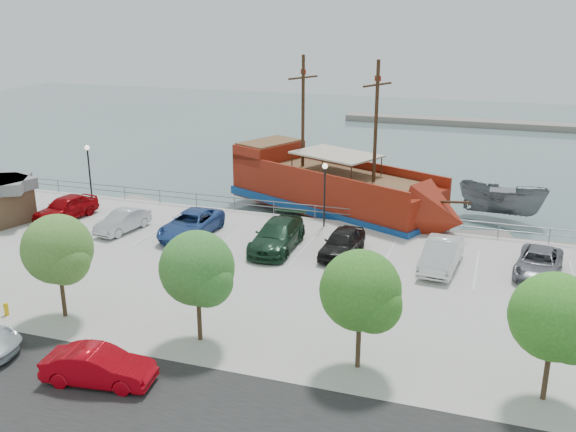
% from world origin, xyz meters
% --- Properties ---
extents(ground, '(160.00, 160.00, 0.00)m').
position_xyz_m(ground, '(0.00, 0.00, -1.00)').
color(ground, '#4B6465').
extents(street, '(100.00, 8.00, 0.04)m').
position_xyz_m(street, '(0.00, -16.00, 0.01)').
color(street, black).
rests_on(street, land_slab).
extents(sidewalk, '(100.00, 4.00, 0.05)m').
position_xyz_m(sidewalk, '(0.00, -10.00, 0.01)').
color(sidewalk, '#A8A49D').
rests_on(sidewalk, land_slab).
extents(seawall_railing, '(50.00, 0.06, 1.00)m').
position_xyz_m(seawall_railing, '(0.00, 7.80, 0.53)').
color(seawall_railing, slate).
rests_on(seawall_railing, land_slab).
extents(far_shore, '(40.00, 3.00, 0.80)m').
position_xyz_m(far_shore, '(10.00, 55.00, -0.60)').
color(far_shore, gray).
rests_on(far_shore, ground).
extents(pirate_ship, '(19.31, 12.62, 12.12)m').
position_xyz_m(pirate_ship, '(0.53, 11.02, 1.03)').
color(pirate_ship, maroon).
rests_on(pirate_ship, ground).
extents(patrol_boat, '(6.88, 4.14, 2.50)m').
position_xyz_m(patrol_boat, '(11.08, 14.90, 0.25)').
color(patrol_boat, slate).
rests_on(patrol_boat, ground).
extents(dock_west, '(6.37, 4.03, 0.35)m').
position_xyz_m(dock_west, '(-14.83, 9.20, -0.82)').
color(dock_west, gray).
rests_on(dock_west, ground).
extents(dock_mid, '(7.60, 4.11, 0.42)m').
position_xyz_m(dock_mid, '(8.39, 9.20, -0.79)').
color(dock_mid, slate).
rests_on(dock_mid, ground).
extents(dock_east, '(6.90, 2.34, 0.39)m').
position_xyz_m(dock_east, '(15.34, 9.20, -0.81)').
color(dock_east, slate).
rests_on(dock_east, ground).
extents(shed, '(4.58, 4.58, 3.00)m').
position_xyz_m(shed, '(-20.84, 0.43, 1.60)').
color(shed, brown).
rests_on(shed, land_slab).
extents(street_sedan, '(4.48, 2.07, 1.42)m').
position_xyz_m(street_sedan, '(-3.18, -14.28, 0.71)').
color(street_sedan, '#B30410').
rests_on(street_sedan, street).
extents(fire_hydrant, '(0.23, 0.23, 0.67)m').
position_xyz_m(fire_hydrant, '(-10.67, -10.80, 0.37)').
color(fire_hydrant, yellow).
rests_on(fire_hydrant, sidewalk).
extents(lamp_post_left, '(0.36, 0.36, 4.28)m').
position_xyz_m(lamp_post_left, '(-18.00, 6.50, 2.94)').
color(lamp_post_left, black).
rests_on(lamp_post_left, land_slab).
extents(lamp_post_mid, '(0.36, 0.36, 4.28)m').
position_xyz_m(lamp_post_mid, '(0.00, 6.50, 2.94)').
color(lamp_post_mid, black).
rests_on(lamp_post_mid, land_slab).
extents(tree_c, '(3.30, 3.20, 5.00)m').
position_xyz_m(tree_c, '(-7.85, -10.07, 3.30)').
color(tree_c, '#473321').
rests_on(tree_c, sidewalk).
extents(tree_d, '(3.30, 3.20, 5.00)m').
position_xyz_m(tree_d, '(-0.85, -10.07, 3.30)').
color(tree_d, '#473321').
rests_on(tree_d, sidewalk).
extents(tree_e, '(3.30, 3.20, 5.00)m').
position_xyz_m(tree_e, '(6.15, -10.07, 3.30)').
color(tree_e, '#473321').
rests_on(tree_e, sidewalk).
extents(tree_f, '(3.30, 3.20, 5.00)m').
position_xyz_m(tree_f, '(13.15, -10.07, 3.30)').
color(tree_f, '#473321').
rests_on(tree_f, sidewalk).
extents(parked_car_a, '(2.71, 5.07, 1.64)m').
position_xyz_m(parked_car_a, '(-17.17, 2.37, 0.82)').
color(parked_car_a, '#940408').
rests_on(parked_car_a, land_slab).
extents(parked_car_b, '(2.10, 4.31, 1.36)m').
position_xyz_m(parked_car_b, '(-12.09, 1.40, 0.68)').
color(parked_car_b, '#BABCC0').
rests_on(parked_car_b, land_slab).
extents(parked_car_c, '(2.60, 5.60, 1.56)m').
position_xyz_m(parked_car_c, '(-7.50, 2.03, 0.78)').
color(parked_car_c, '#27478B').
rests_on(parked_car_c, land_slab).
extents(parked_car_d, '(2.50, 5.83, 1.67)m').
position_xyz_m(parked_car_d, '(-1.56, 1.63, 0.84)').
color(parked_car_d, '#173622').
rests_on(parked_car_d, land_slab).
extents(parked_car_e, '(2.17, 4.68, 1.55)m').
position_xyz_m(parked_car_e, '(2.40, 1.84, 0.78)').
color(parked_car_e, black).
rests_on(parked_car_e, land_slab).
extents(parked_car_f, '(2.15, 5.12, 1.64)m').
position_xyz_m(parked_car_f, '(8.09, 1.60, 0.82)').
color(parked_car_f, silver).
rests_on(parked_car_f, land_slab).
extents(parked_car_g, '(2.89, 5.08, 1.34)m').
position_xyz_m(parked_car_g, '(13.17, 2.44, 0.67)').
color(parked_car_g, slate).
rests_on(parked_car_g, land_slab).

